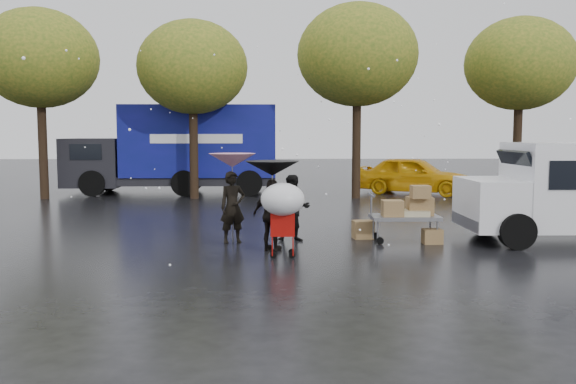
{
  "coord_description": "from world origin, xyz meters",
  "views": [
    {
      "loc": [
        -0.55,
        -12.5,
        2.41
      ],
      "look_at": [
        -0.24,
        1.0,
        1.1
      ],
      "focal_mm": 38.0,
      "sensor_mm": 36.0,
      "label": 1
    }
  ],
  "objects_px": {
    "vendor_cart": "(409,209)",
    "yellow_taxi": "(414,175)",
    "person_pink": "(233,207)",
    "shopping_cart": "(283,204)",
    "person_black": "(272,215)",
    "blue_truck": "(180,150)"
  },
  "relations": [
    {
      "from": "person_pink",
      "to": "shopping_cart",
      "type": "relative_size",
      "value": 1.08
    },
    {
      "from": "person_pink",
      "to": "person_black",
      "type": "relative_size",
      "value": 1.07
    },
    {
      "from": "person_black",
      "to": "yellow_taxi",
      "type": "height_order",
      "value": "yellow_taxi"
    },
    {
      "from": "shopping_cart",
      "to": "yellow_taxi",
      "type": "bearing_deg",
      "value": 66.52
    },
    {
      "from": "person_pink",
      "to": "person_black",
      "type": "distance_m",
      "value": 1.29
    },
    {
      "from": "shopping_cart",
      "to": "vendor_cart",
      "type": "bearing_deg",
      "value": 31.52
    },
    {
      "from": "person_black",
      "to": "yellow_taxi",
      "type": "distance_m",
      "value": 12.88
    },
    {
      "from": "blue_truck",
      "to": "vendor_cart",
      "type": "bearing_deg",
      "value": -58.8
    },
    {
      "from": "person_black",
      "to": "vendor_cart",
      "type": "height_order",
      "value": "person_black"
    },
    {
      "from": "yellow_taxi",
      "to": "blue_truck",
      "type": "bearing_deg",
      "value": 111.65
    },
    {
      "from": "blue_truck",
      "to": "person_black",
      "type": "bearing_deg",
      "value": -72.86
    },
    {
      "from": "shopping_cart",
      "to": "person_pink",
      "type": "bearing_deg",
      "value": 122.13
    },
    {
      "from": "vendor_cart",
      "to": "person_pink",
      "type": "bearing_deg",
      "value": -179.72
    },
    {
      "from": "blue_truck",
      "to": "yellow_taxi",
      "type": "bearing_deg",
      "value": -3.22
    },
    {
      "from": "person_black",
      "to": "shopping_cart",
      "type": "xyz_separation_m",
      "value": [
        0.2,
        -0.76,
        0.32
      ]
    },
    {
      "from": "person_pink",
      "to": "vendor_cart",
      "type": "bearing_deg",
      "value": -22.02
    },
    {
      "from": "person_pink",
      "to": "shopping_cart",
      "type": "bearing_deg",
      "value": -80.17
    },
    {
      "from": "yellow_taxi",
      "to": "shopping_cart",
      "type": "bearing_deg",
      "value": -178.61
    },
    {
      "from": "blue_truck",
      "to": "shopping_cart",
      "type": "bearing_deg",
      "value": -73.01
    },
    {
      "from": "shopping_cart",
      "to": "blue_truck",
      "type": "xyz_separation_m",
      "value": [
        -3.94,
        12.89,
        0.69
      ]
    },
    {
      "from": "vendor_cart",
      "to": "yellow_taxi",
      "type": "distance_m",
      "value": 10.94
    },
    {
      "from": "person_black",
      "to": "vendor_cart",
      "type": "xyz_separation_m",
      "value": [
        3.02,
        0.97,
        -0.01
      ]
    }
  ]
}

